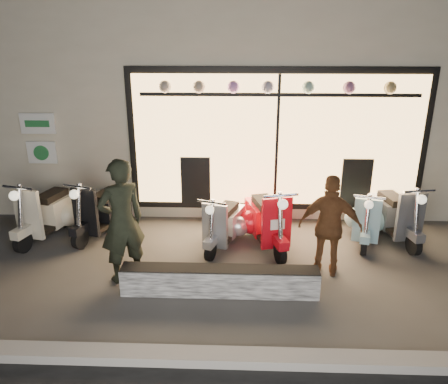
# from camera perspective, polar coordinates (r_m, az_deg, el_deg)

# --- Properties ---
(ground) EXTENTS (40.00, 40.00, 0.00)m
(ground) POSITION_cam_1_polar(r_m,az_deg,el_deg) (6.79, 0.78, -10.12)
(ground) COLOR #383533
(ground) RESTS_ON ground
(kerb) EXTENTS (40.00, 0.25, 0.12)m
(kerb) POSITION_cam_1_polar(r_m,az_deg,el_deg) (5.12, 0.18, -20.83)
(kerb) COLOR slate
(kerb) RESTS_ON ground
(shop_building) EXTENTS (10.20, 6.23, 4.20)m
(shop_building) POSITION_cam_1_polar(r_m,az_deg,el_deg) (10.93, 1.53, 13.15)
(shop_building) COLOR beige
(shop_building) RESTS_ON ground
(graffiti_barrier) EXTENTS (2.71, 0.28, 0.40)m
(graffiti_barrier) POSITION_cam_1_polar(r_m,az_deg,el_deg) (6.13, -0.57, -11.53)
(graffiti_barrier) COLOR black
(graffiti_barrier) RESTS_ON ground
(scooter_silver) EXTENTS (0.70, 1.31, 0.94)m
(scooter_silver) POSITION_cam_1_polar(r_m,az_deg,el_deg) (7.46, 0.23, -3.97)
(scooter_silver) COLOR black
(scooter_silver) RESTS_ON ground
(scooter_red) EXTENTS (0.74, 1.51, 1.08)m
(scooter_red) POSITION_cam_1_polar(r_m,az_deg,el_deg) (7.50, 5.38, -3.45)
(scooter_red) COLOR black
(scooter_red) RESTS_ON ground
(scooter_black) EXTENTS (0.78, 1.46, 1.05)m
(scooter_black) POSITION_cam_1_polar(r_m,az_deg,el_deg) (8.18, -15.19, -2.16)
(scooter_black) COLOR black
(scooter_black) RESTS_ON ground
(scooter_cream) EXTENTS (0.73, 1.51, 1.08)m
(scooter_cream) POSITION_cam_1_polar(r_m,az_deg,el_deg) (8.38, -21.60, -2.26)
(scooter_cream) COLOR black
(scooter_cream) RESTS_ON ground
(scooter_blue) EXTENTS (0.67, 1.33, 0.95)m
(scooter_blue) POSITION_cam_1_polar(r_m,az_deg,el_deg) (8.05, 18.09, -3.13)
(scooter_blue) COLOR black
(scooter_blue) RESTS_ON ground
(scooter_grey) EXTENTS (0.64, 1.47, 1.05)m
(scooter_grey) POSITION_cam_1_polar(r_m,az_deg,el_deg) (8.28, 21.11, -2.57)
(scooter_grey) COLOR black
(scooter_grey) RESTS_ON ground
(man) EXTENTS (0.80, 0.75, 1.83)m
(man) POSITION_cam_1_polar(r_m,az_deg,el_deg) (6.33, -13.22, -3.74)
(man) COLOR black
(man) RESTS_ON ground
(woman) EXTENTS (0.97, 0.56, 1.55)m
(woman) POSITION_cam_1_polar(r_m,az_deg,el_deg) (6.53, 13.68, -4.39)
(woman) COLOR brown
(woman) RESTS_ON ground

